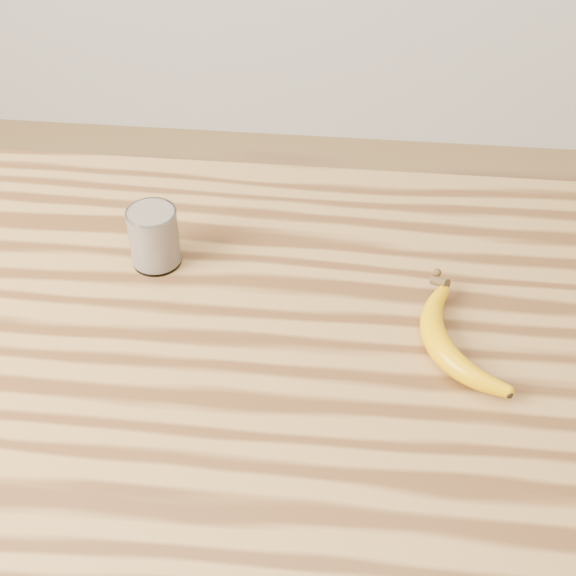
# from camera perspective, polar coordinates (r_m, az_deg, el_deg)

# --- Properties ---
(table) EXTENTS (1.20, 0.80, 0.90)m
(table) POSITION_cam_1_polar(r_m,az_deg,el_deg) (1.12, -7.23, -7.86)
(table) COLOR olive
(table) RESTS_ON ground
(smoothie_glass) EXTENTS (0.07, 0.07, 0.09)m
(smoothie_glass) POSITION_cam_1_polar(r_m,az_deg,el_deg) (1.11, -9.51, 3.63)
(smoothie_glass) COLOR white
(smoothie_glass) RESTS_ON table
(banana) EXTENTS (0.19, 0.29, 0.03)m
(banana) POSITION_cam_1_polar(r_m,az_deg,el_deg) (1.00, 10.62, -4.03)
(banana) COLOR #DD9A00
(banana) RESTS_ON table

